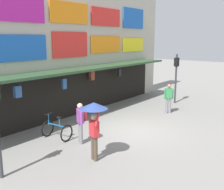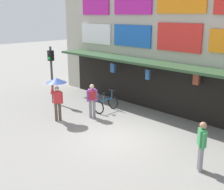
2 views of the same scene
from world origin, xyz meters
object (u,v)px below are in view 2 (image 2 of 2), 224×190
object	(u,v)px
pedestrian_in_purple	(92,98)
pedestrian_with_umbrella	(57,87)
bicycle_parked	(106,104)
pedestrian_in_white	(202,144)
traffic_light_near	(51,66)

from	to	relation	value
pedestrian_in_purple	pedestrian_with_umbrella	size ratio (longest dim) A/B	0.81
bicycle_parked	pedestrian_in_purple	world-z (taller)	pedestrian_in_purple
bicycle_parked	pedestrian_with_umbrella	world-z (taller)	pedestrian_with_umbrella
bicycle_parked	pedestrian_in_white	distance (m)	6.86
pedestrian_with_umbrella	traffic_light_near	bearing A→B (deg)	151.65
pedestrian_with_umbrella	pedestrian_in_white	distance (m)	7.17
pedestrian_in_purple	bicycle_parked	bearing A→B (deg)	103.65
bicycle_parked	pedestrian_in_purple	distance (m)	1.33
bicycle_parked	pedestrian_in_purple	size ratio (longest dim) A/B	0.72
traffic_light_near	pedestrian_with_umbrella	size ratio (longest dim) A/B	1.54
traffic_light_near	bicycle_parked	distance (m)	3.82
pedestrian_in_purple	pedestrian_in_white	xyz separation A→B (m)	(6.28, -0.76, -0.04)
traffic_light_near	pedestrian_with_umbrella	xyz separation A→B (m)	(2.66, -1.44, -0.50)
traffic_light_near	pedestrian_in_purple	xyz separation A→B (m)	(3.48, 0.00, -1.16)
pedestrian_with_umbrella	pedestrian_in_white	world-z (taller)	pedestrian_with_umbrella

